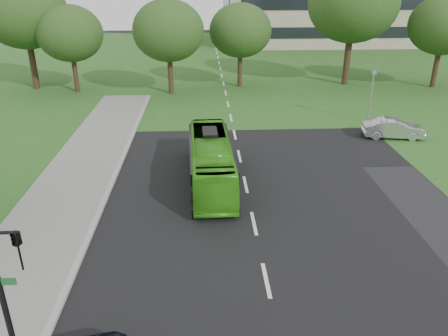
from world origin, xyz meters
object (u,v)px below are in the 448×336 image
tree_park_c (240,31)px  tree_park_e (444,25)px  tree_park_d (353,4)px  tree_park_b (168,31)px  camera_pole (372,89)px  sedan (393,128)px  tree_park_f (24,12)px  bus (211,161)px  traffic_light (8,291)px  tree_park_a (70,34)px

tree_park_c → tree_park_e: tree_park_e is taller
tree_park_d → tree_park_b: bearing=-170.2°
tree_park_d → camera_pole: bearing=-99.6°
sedan → tree_park_f: bearing=69.7°
camera_pole → tree_park_f: bearing=156.4°
bus → traffic_light: 13.66m
tree_park_a → tree_park_b: bearing=-6.6°
tree_park_c → tree_park_d: bearing=2.7°
tree_park_a → camera_pole: (24.46, -10.84, -2.85)m
tree_park_c → tree_park_d: tree_park_d is taller
tree_park_b → camera_pole: tree_park_b is taller
tree_park_a → traffic_light: bearing=-77.9°
tree_park_d → camera_pole: 14.03m
sedan → camera_pole: (-0.47, 3.48, 1.87)m
tree_park_a → sedan: 29.13m
tree_park_a → camera_pole: size_ratio=2.02×
tree_park_b → bus: tree_park_b is taller
tree_park_d → tree_park_e: (8.40, -1.71, -1.84)m
tree_park_a → tree_park_d: bearing=4.3°
tree_park_b → tree_park_f: (-13.41, 2.66, 1.43)m
tree_park_e → tree_park_a: bearing=-179.5°
tree_park_c → tree_park_e: bearing=-3.5°
tree_park_b → traffic_light: (-1.89, -32.16, -2.59)m
tree_park_c → traffic_light: size_ratio=1.51×
tree_park_f → traffic_light: 36.89m
tree_park_b → traffic_light: size_ratio=1.60×
bus → tree_park_e: bearing=41.0°
tree_park_b → tree_park_e: tree_park_e is taller
tree_park_e → bus: bearing=-137.1°
camera_pole → tree_park_c: bearing=125.0°
bus → camera_pole: camera_pole is taller
tree_park_f → traffic_light: tree_park_f is taller
tree_park_c → bus: tree_park_c is taller
tree_park_d → camera_pole: tree_park_d is taller
tree_park_a → tree_park_b: 9.10m
tree_park_d → tree_park_f: tree_park_d is taller
tree_park_e → tree_park_c: bearing=176.5°
tree_park_c → tree_park_d: (10.89, 0.52, 2.37)m
sedan → camera_pole: size_ratio=1.03×
tree_park_d → tree_park_e: bearing=-11.5°
tree_park_c → camera_pole: size_ratio=2.03×
tree_park_c → bus: size_ratio=0.91×
tree_park_f → sedan: tree_park_f is taller
tree_park_e → sedan: bearing=-124.7°
tree_park_e → tree_park_f: size_ratio=0.83×
bus → tree_park_f: bearing=125.0°
tree_park_c → sedan: tree_park_c is taller
tree_park_d → tree_park_f: 31.01m
tree_park_e → tree_park_f: (-39.41, 1.32, 1.19)m
sedan → camera_pole: camera_pole is taller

